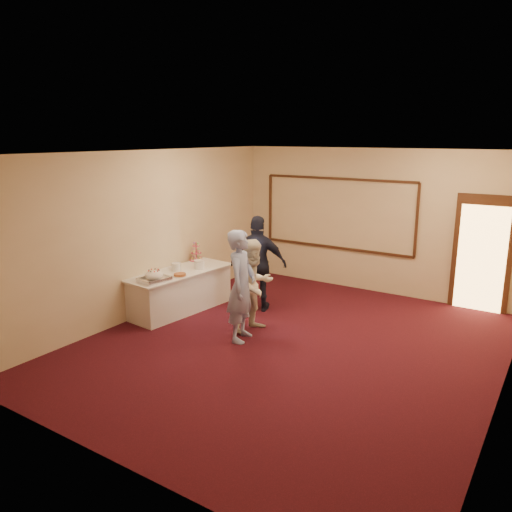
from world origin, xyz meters
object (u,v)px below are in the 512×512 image
Objects in this scene: cupcake_stand at (196,253)px; guest at (258,264)px; plate_stack_a at (176,267)px; pavlova_tray at (154,277)px; tart at (180,275)px; plate_stack_b at (199,265)px; woman at (254,286)px; man at (241,286)px; buffet_table at (180,291)px.

guest reaches higher than cupcake_stand.
cupcake_stand is at bearing 103.36° from plate_stack_a.
pavlova_tray reaches higher than tart.
plate_stack_b is 1.56m from woman.
cupcake_stand is at bearing 115.08° from tart.
plate_stack_b reaches higher than plate_stack_a.
woman is at bearing 7.64° from tart.
guest reaches higher than plate_stack_b.
plate_stack_b is at bearing 46.62° from man.
tart is at bearing 70.95° from pavlova_tray.
cupcake_stand is 0.26× the size of woman.
pavlova_tray is 2.31× the size of tart.
cupcake_stand is at bearing -19.89° from guest.
cupcake_stand is (-0.25, 0.82, 0.53)m from buffet_table.
buffet_table is 0.88m from pavlova_tray.
buffet_table is at bearing 105.25° from woman.
cupcake_stand is 1.49m from guest.
plate_stack_a is 0.10× the size of guest.
plate_stack_b is 1.78m from man.
woman reaches higher than plate_stack_b.
woman is at bearing 98.42° from guest.
pavlova_tray is 2.93× the size of plate_stack_b.
cupcake_stand is 2.42m from man.
guest is at bearing 45.95° from woman.
woman is at bearing -2.13° from buffet_table.
man is (2.02, -1.33, -0.01)m from cupcake_stand.
man is at bearing 7.74° from pavlova_tray.
man reaches higher than plate_stack_a.
man is at bearing -156.15° from woman.
cupcake_stand reaches higher than plate_stack_b.
tart is 1.54m from man.
man reaches higher than tart.
man is (1.77, -0.51, 0.52)m from buffet_table.
buffet_table is at bearing 13.43° from guest.
pavlova_tray is 0.51m from tart.
cupcake_stand is at bearing 107.17° from buffet_table.
pavlova_tray is 1.59m from cupcake_stand.
buffet_table is 1.23× the size of guest.
pavlova_tray is at bearing 83.03° from man.
pavlova_tray is at bearing -83.42° from buffet_table.
buffet_table is 0.46m from plate_stack_a.
plate_stack_b is (0.47, -0.48, -0.06)m from cupcake_stand.
woman is (1.97, -0.88, -0.13)m from cupcake_stand.
guest reaches higher than woman.
pavlova_tray reaches higher than plate_stack_b.
guest is (-0.48, 0.89, 0.12)m from woman.
tart is 1.48m from woman.
pavlova_tray is 1.77m from woman.
man is 0.47m from woman.
pavlova_tray is (0.09, -0.74, 0.47)m from buffet_table.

